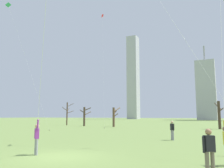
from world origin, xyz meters
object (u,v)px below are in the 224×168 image
(kite_flyer_midfield_center_purple, at_px, (41,68))
(bystander_watching_nearby, at_px, (172,129))
(kite_flyer_foreground_left_pink, at_px, (224,91))
(bare_tree_left_of_center, at_px, (67,113))
(kite_flyer_foreground_right_teal, at_px, (213,90))
(bare_tree_right_of_center, at_px, (219,114))
(bare_tree_rightmost, at_px, (114,116))
(bystander_strolling_midfield, at_px, (209,150))
(distant_kite_low_near_trees_red, at_px, (103,29))
(bare_tree_leftmost, at_px, (85,116))
(distant_kite_drifting_left_green, at_px, (12,17))

(kite_flyer_midfield_center_purple, height_order, bystander_watching_nearby, kite_flyer_midfield_center_purple)
(kite_flyer_foreground_left_pink, bearing_deg, bare_tree_left_of_center, 136.52)
(kite_flyer_foreground_right_teal, xyz_separation_m, bystander_watching_nearby, (-3.67, 5.99, -2.63))
(kite_flyer_foreground_left_pink, distance_m, kite_flyer_foreground_right_teal, 2.45)
(kite_flyer_foreground_left_pink, height_order, bare_tree_right_of_center, kite_flyer_foreground_left_pink)
(bare_tree_rightmost, bearing_deg, bare_tree_right_of_center, 2.04)
(kite_flyer_foreground_left_pink, distance_m, bystander_strolling_midfield, 4.15)
(kite_flyer_foreground_left_pink, relative_size, bare_tree_rightmost, 4.58)
(distant_kite_low_near_trees_red, relative_size, bare_tree_rightmost, 5.74)
(bare_tree_right_of_center, relative_size, bare_tree_rightmost, 1.17)
(bare_tree_left_of_center, bearing_deg, bare_tree_rightmost, -10.12)
(bare_tree_leftmost, bearing_deg, kite_flyer_midfield_center_purple, -60.05)
(kite_flyer_foreground_left_pink, xyz_separation_m, bystander_strolling_midfield, (-0.54, -3.39, -2.33))
(kite_flyer_foreground_left_pink, xyz_separation_m, bare_tree_leftmost, (-26.08, 28.44, -1.17))
(kite_flyer_midfield_center_purple, relative_size, bare_tree_leftmost, 3.59)
(bare_tree_rightmost, height_order, bare_tree_left_of_center, bare_tree_left_of_center)
(kite_flyer_foreground_right_teal, relative_size, bare_tree_left_of_center, 3.09)
(distant_kite_drifting_left_green, distance_m, bare_tree_right_of_center, 34.71)
(bare_tree_leftmost, bearing_deg, bystander_strolling_midfield, -51.24)
(kite_flyer_foreground_right_teal, xyz_separation_m, bare_tree_right_of_center, (-0.60, 26.03, -1.26))
(distant_kite_drifting_left_green, height_order, bare_tree_right_of_center, distant_kite_drifting_left_green)
(bare_tree_leftmost, xyz_separation_m, bare_tree_rightmost, (6.96, -0.69, -0.07))
(kite_flyer_foreground_left_pink, bearing_deg, distant_kite_low_near_trees_red, 128.94)
(kite_flyer_foreground_left_pink, xyz_separation_m, distant_kite_drifting_left_green, (-27.61, 10.84, 13.17))
(bare_tree_right_of_center, distance_m, bare_tree_left_of_center, 30.45)
(kite_flyer_midfield_center_purple, relative_size, bystander_watching_nearby, 8.41)
(distant_kite_low_near_trees_red, distance_m, bare_tree_leftmost, 17.54)
(kite_flyer_foreground_right_teal, height_order, bystander_watching_nearby, kite_flyer_foreground_right_teal)
(kite_flyer_foreground_right_teal, relative_size, bare_tree_right_of_center, 3.54)
(bystander_watching_nearby, relative_size, bare_tree_left_of_center, 0.33)
(bystander_strolling_midfield, distance_m, bare_tree_rightmost, 36.28)
(kite_flyer_foreground_right_teal, distance_m, distant_kite_low_near_trees_red, 33.18)
(distant_kite_low_near_trees_red, height_order, bare_tree_right_of_center, distant_kite_low_near_trees_red)
(kite_flyer_foreground_right_teal, height_order, bystander_strolling_midfield, kite_flyer_foreground_right_teal)
(distant_kite_drifting_left_green, bearing_deg, kite_flyer_foreground_right_teal, -17.45)
(kite_flyer_foreground_left_pink, bearing_deg, distant_kite_drifting_left_green, 158.56)
(bare_tree_right_of_center, bearing_deg, bare_tree_rightmost, -177.96)
(kite_flyer_foreground_left_pink, bearing_deg, kite_flyer_midfield_center_purple, -145.76)
(distant_kite_drifting_left_green, distance_m, bare_tree_leftmost, 22.75)
(bare_tree_leftmost, height_order, bare_tree_right_of_center, bare_tree_right_of_center)
(bare_tree_leftmost, bearing_deg, bystander_watching_nearby, -42.65)
(bystander_watching_nearby, distance_m, bare_tree_leftmost, 29.67)
(bystander_strolling_midfield, bearing_deg, kite_flyer_foreground_right_teal, 90.73)
(bare_tree_right_of_center, bearing_deg, bare_tree_leftmost, 179.89)
(distant_kite_drifting_left_green, bearing_deg, bystander_watching_nearby, -6.10)
(bare_tree_right_of_center, bearing_deg, kite_flyer_foreground_right_teal, -88.69)
(bystander_watching_nearby, distance_m, bare_tree_rightmost, 24.45)
(bare_tree_rightmost, bearing_deg, bare_tree_leftmost, 174.35)
(kite_flyer_foreground_right_teal, bearing_deg, bare_tree_right_of_center, 91.31)
(distant_kite_drifting_left_green, relative_size, distant_kite_low_near_trees_red, 0.88)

